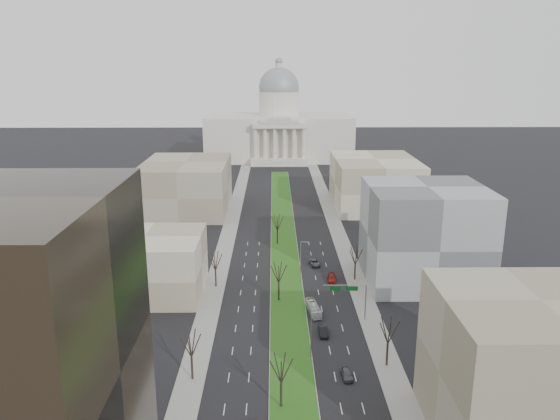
{
  "coord_description": "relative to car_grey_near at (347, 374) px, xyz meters",
  "views": [
    {
      "loc": [
        -3.09,
        -35.28,
        53.08
      ],
      "look_at": [
        -1.28,
        114.83,
        12.04
      ],
      "focal_mm": 35.0,
      "sensor_mm": 36.0,
      "label": 1
    }
  ],
  "objects": [
    {
      "name": "building_grey_right",
      "position": [
        24.5,
        43.76,
        11.27
      ],
      "size": [
        28.0,
        26.0,
        24.0
      ],
      "primitive_type": "cube",
      "color": "slate",
      "rests_on": "ground"
    },
    {
      "name": "box_van",
      "position": [
        -4.0,
        25.22,
        0.39
      ],
      "size": [
        3.18,
        8.27,
        2.25
      ],
      "primitive_type": "imported",
      "rotation": [
        0.0,
        0.0,
        0.16
      ],
      "color": "silver",
      "rests_on": "ground"
    },
    {
      "name": "capitol",
      "position": [
        -9.5,
        221.35,
        15.57
      ],
      "size": [
        80.0,
        46.0,
        55.0
      ],
      "color": "beige",
      "rests_on": "ground"
    },
    {
      "name": "car_grey_far",
      "position": [
        -1.6,
        54.21,
        -0.03
      ],
      "size": [
        3.02,
        5.35,
        1.41
      ],
      "primitive_type": "imported",
      "rotation": [
        0.0,
        0.0,
        0.14
      ],
      "color": "#4C4D53",
      "rests_on": "ground"
    },
    {
      "name": "tree_right_mid",
      "position": [
        7.7,
        3.76,
        6.42
      ],
      "size": [
        5.52,
        5.52,
        9.94
      ],
      "color": "black",
      "rests_on": "ground"
    },
    {
      "name": "ground",
      "position": [
        -9.5,
        71.76,
        -0.73
      ],
      "size": [
        600.0,
        600.0,
        0.0
      ],
      "primitive_type": "plane",
      "color": "black",
      "rests_on": "ground"
    },
    {
      "name": "streetlamp_median_b",
      "position": [
        -5.74,
        6.76,
        4.08
      ],
      "size": [
        1.9,
        0.2,
        9.16
      ],
      "color": "gray",
      "rests_on": "ground"
    },
    {
      "name": "tree_median_a",
      "position": [
        -11.5,
        -8.24,
        6.27
      ],
      "size": [
        5.4,
        5.4,
        9.72
      ],
      "color": "black",
      "rests_on": "ground"
    },
    {
      "name": "tree_left_far",
      "position": [
        -26.7,
        39.76,
        6.11
      ],
      "size": [
        5.28,
        5.28,
        9.5
      ],
      "color": "black",
      "rests_on": "ground"
    },
    {
      "name": "building_beige_left",
      "position": [
        -42.5,
        36.76,
        6.27
      ],
      "size": [
        26.0,
        22.0,
        14.0
      ],
      "primitive_type": "cube",
      "color": "tan",
      "rests_on": "ground"
    },
    {
      "name": "tree_median_b",
      "position": [
        -11.5,
        31.76,
        6.27
      ],
      "size": [
        5.4,
        5.4,
        9.72
      ],
      "color": "black",
      "rests_on": "ground"
    },
    {
      "name": "car_grey_near",
      "position": [
        0.0,
        0.0,
        0.0
      ],
      "size": [
        2.02,
        4.4,
        1.46
      ],
      "primitive_type": "imported",
      "rotation": [
        0.0,
        0.0,
        0.07
      ],
      "color": "#494C50",
      "rests_on": "ground"
    },
    {
      "name": "building_far_right",
      "position": [
        25.5,
        116.76,
        8.27
      ],
      "size": [
        30.0,
        40.0,
        18.0
      ],
      "primitive_type": "cube",
      "color": "tan",
      "rests_on": "ground"
    },
    {
      "name": "median",
      "position": [
        -9.5,
        70.75,
        -0.63
      ],
      "size": [
        8.0,
        222.03,
        0.2
      ],
      "color": "#999993",
      "rests_on": "ground"
    },
    {
      "name": "car_red",
      "position": [
        1.87,
        42.96,
        0.01
      ],
      "size": [
        2.36,
        5.24,
        1.49
      ],
      "primitive_type": "imported",
      "rotation": [
        0.0,
        0.0,
        -0.05
      ],
      "color": "maroon",
      "rests_on": "ground"
    },
    {
      "name": "building_far_left",
      "position": [
        -44.5,
        111.76,
        8.27
      ],
      "size": [
        30.0,
        40.0,
        18.0
      ],
      "primitive_type": "cube",
      "color": "gray",
      "rests_on": "ground"
    },
    {
      "name": "streetlamp_median_c",
      "position": [
        -5.74,
        46.76,
        4.08
      ],
      "size": [
        1.9,
        0.2,
        9.16
      ],
      "color": "gray",
      "rests_on": "ground"
    },
    {
      "name": "tree_left_mid",
      "position": [
        -26.7,
        -0.24,
        6.27
      ],
      "size": [
        5.4,
        5.4,
        9.72
      ],
      "color": "black",
      "rests_on": "ground"
    },
    {
      "name": "sidewalk_left",
      "position": [
        -27.0,
        46.76,
        -0.66
      ],
      "size": [
        5.0,
        330.0,
        0.15
      ],
      "primitive_type": "cube",
      "color": "gray",
      "rests_on": "ground"
    },
    {
      "name": "sidewalk_right",
      "position": [
        8.0,
        46.76,
        -0.66
      ],
      "size": [
        5.0,
        330.0,
        0.15
      ],
      "primitive_type": "cube",
      "color": "gray",
      "rests_on": "ground"
    },
    {
      "name": "car_black",
      "position": [
        -2.75,
        15.51,
        0.06
      ],
      "size": [
        1.87,
        4.87,
        1.58
      ],
      "primitive_type": "imported",
      "rotation": [
        0.0,
        0.0,
        0.04
      ],
      "color": "black",
      "rests_on": "ground"
    },
    {
      "name": "building_tan_right",
      "position": [
        23.5,
        -16.24,
        10.27
      ],
      "size": [
        26.0,
        24.0,
        22.0
      ],
      "primitive_type": "cube",
      "color": "gray",
      "rests_on": "ground"
    },
    {
      "name": "mast_arm_signs",
      "position": [
        3.99,
        21.79,
        5.38
      ],
      "size": [
        9.12,
        0.24,
        8.09
      ],
      "color": "gray",
      "rests_on": "ground"
    },
    {
      "name": "tree_median_c",
      "position": [
        -11.5,
        71.76,
        6.27
      ],
      "size": [
        5.4,
        5.4,
        9.72
      ],
      "color": "black",
      "rests_on": "ground"
    },
    {
      "name": "tree_right_far",
      "position": [
        7.7,
        43.76,
        5.8
      ],
      "size": [
        5.04,
        5.04,
        9.07
      ],
      "color": "black",
      "rests_on": "ground"
    }
  ]
}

